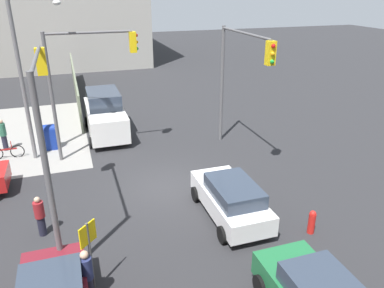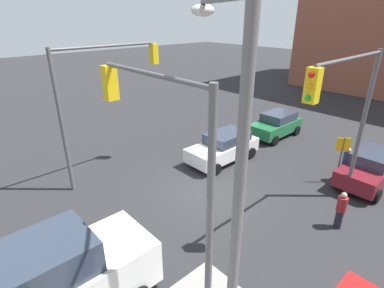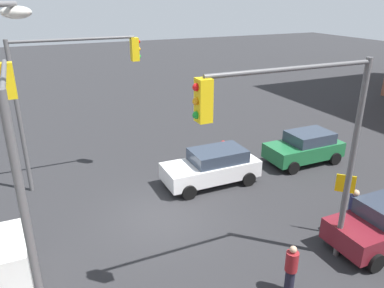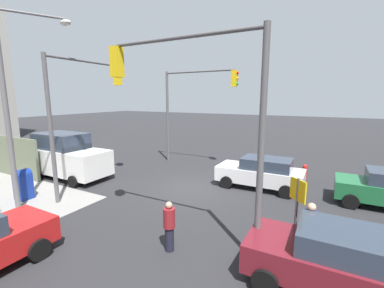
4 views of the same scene
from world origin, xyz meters
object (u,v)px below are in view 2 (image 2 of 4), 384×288
object	(u,v)px
hatchback_maroon	(370,168)
sedan_green	(276,124)
van_white_delivery	(49,287)
pedestrian_crossing	(341,210)
traffic_signal_ne_corner	(163,149)
street_lamp_corner	(230,196)
traffic_signal_nw_corner	(348,108)
coupe_white	(224,147)
pedestrian_walking_north	(346,164)
traffic_signal_se_corner	(102,87)
fire_hydrant	(216,133)

from	to	relation	value
hatchback_maroon	sedan_green	xyz separation A→B (m)	(-2.04, -6.61, -0.00)
van_white_delivery	pedestrian_crossing	world-z (taller)	van_white_delivery
traffic_signal_ne_corner	pedestrian_crossing	world-z (taller)	traffic_signal_ne_corner
street_lamp_corner	van_white_delivery	size ratio (longest dim) A/B	1.48
sedan_green	pedestrian_crossing	bearing A→B (deg)	47.54
sedan_green	street_lamp_corner	bearing A→B (deg)	28.63
sedan_green	hatchback_maroon	bearing A→B (deg)	72.86
traffic_signal_nw_corner	van_white_delivery	distance (m)	10.88
coupe_white	street_lamp_corner	bearing A→B (deg)	41.79
coupe_white	pedestrian_crossing	size ratio (longest dim) A/B	2.73
van_white_delivery	pedestrian_walking_north	world-z (taller)	van_white_delivery
hatchback_maroon	traffic_signal_se_corner	bearing A→B (deg)	-45.94
traffic_signal_se_corner	pedestrian_walking_north	bearing A→B (deg)	134.79
coupe_white	van_white_delivery	size ratio (longest dim) A/B	0.80
sedan_green	pedestrian_crossing	size ratio (longest dim) A/B	2.46
traffic_signal_ne_corner	sedan_green	xyz separation A→B (m)	(-13.00, -4.73, -3.73)
traffic_signal_se_corner	hatchback_maroon	world-z (taller)	traffic_signal_se_corner
traffic_signal_ne_corner	street_lamp_corner	distance (m)	2.70
fire_hydrant	pedestrian_walking_north	world-z (taller)	pedestrian_walking_north
street_lamp_corner	pedestrian_crossing	xyz separation A→B (m)	(-7.02, -0.28, -3.88)
coupe_white	van_white_delivery	distance (m)	11.23
traffic_signal_nw_corner	fire_hydrant	xyz separation A→B (m)	(-2.53, -8.70, -4.14)
traffic_signal_se_corner	van_white_delivery	bearing A→B (deg)	51.08
hatchback_maroon	pedestrian_walking_north	size ratio (longest dim) A/B	2.26
traffic_signal_nw_corner	pedestrian_crossing	distance (m)	3.89
traffic_signal_se_corner	pedestrian_crossing	xyz separation A→B (m)	(-4.44, 9.70, -3.81)
street_lamp_corner	fire_hydrant	size ratio (longest dim) A/B	8.51
street_lamp_corner	coupe_white	bearing A→B (deg)	-138.21
fire_hydrant	van_white_delivery	world-z (taller)	van_white_delivery
traffic_signal_ne_corner	van_white_delivery	xyz separation A→B (m)	(3.03, -1.03, -3.29)
traffic_signal_ne_corner	van_white_delivery	size ratio (longest dim) A/B	1.20
fire_hydrant	coupe_white	size ratio (longest dim) A/B	0.22
pedestrian_walking_north	van_white_delivery	bearing A→B (deg)	-150.29
traffic_signal_nw_corner	traffic_signal_se_corner	world-z (taller)	same
coupe_white	pedestrian_crossing	xyz separation A→B (m)	(1.11, 6.99, -0.02)
sedan_green	pedestrian_walking_north	size ratio (longest dim) A/B	2.17
traffic_signal_nw_corner	fire_hydrant	world-z (taller)	traffic_signal_nw_corner
traffic_signal_se_corner	street_lamp_corner	size ratio (longest dim) A/B	0.81
traffic_signal_nw_corner	traffic_signal_se_corner	bearing A→B (deg)	-61.41
pedestrian_crossing	pedestrian_walking_north	world-z (taller)	pedestrian_walking_north
street_lamp_corner	fire_hydrant	xyz separation A→B (m)	(-10.02, -9.68, -4.22)
traffic_signal_nw_corner	sedan_green	size ratio (longest dim) A/B	1.66
coupe_white	van_white_delivery	xyz separation A→B (m)	(10.63, 3.59, 0.44)
traffic_signal_ne_corner	coupe_white	world-z (taller)	traffic_signal_ne_corner
van_white_delivery	pedestrian_walking_north	bearing A→B (deg)	171.47
coupe_white	van_white_delivery	bearing A→B (deg)	18.65
fire_hydrant	traffic_signal_se_corner	bearing A→B (deg)	-2.31
street_lamp_corner	hatchback_maroon	bearing A→B (deg)	-176.14
traffic_signal_se_corner	hatchback_maroon	xyz separation A→B (m)	(-8.90, 9.20, -3.78)
sedan_green	pedestrian_walking_north	xyz separation A→B (m)	(2.70, 5.71, 0.10)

